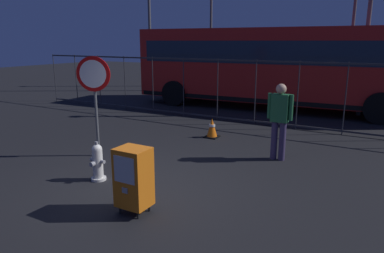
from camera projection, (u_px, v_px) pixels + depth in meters
ground_plane at (144, 187)px, 6.36m from camera, size 60.00×60.00×0.00m
fire_hydrant at (98, 162)px, 6.62m from camera, size 0.33×0.32×0.75m
newspaper_box_primary at (133, 177)px, 5.30m from camera, size 0.48×0.42×1.02m
stop_sign at (94, 85)px, 7.74m from camera, size 0.71×0.31×2.23m
pedestrian at (280, 117)px, 7.64m from camera, size 0.55×0.22×1.67m
traffic_cone at (212, 128)px, 9.59m from camera, size 0.36×0.36×0.53m
fence_barrier at (255, 92)px, 10.93m from camera, size 18.03×0.04×2.00m
bus_near at (275, 64)px, 13.47m from camera, size 10.61×3.21×3.00m
bus_far at (339, 59)px, 16.55m from camera, size 10.62×3.24×3.00m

